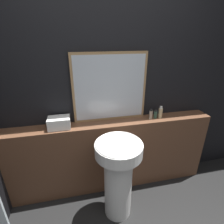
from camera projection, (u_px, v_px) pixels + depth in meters
The scene contains 8 objects.
wall_back at pixel (109, 87), 1.90m from camera, with size 8.00×0.06×2.50m.
vanity_counter at pixel (112, 155), 2.10m from camera, with size 2.34×0.22×0.89m.
pedestal_sink at pixel (118, 174), 1.72m from camera, with size 0.44×0.44×0.88m.
mirror at pixel (110, 88), 1.86m from camera, with size 0.80×0.03×0.73m.
towel_stack at pixel (59, 123), 1.79m from camera, with size 0.22×0.16×0.11m.
shampoo_bottle at pixel (151, 114), 1.99m from camera, with size 0.04×0.04×0.12m.
conditioner_bottle at pixel (155, 114), 2.01m from camera, with size 0.04×0.04×0.10m.
lotion_bottle at pixel (160, 112), 2.01m from camera, with size 0.04×0.04×0.14m.
Camera 1 is at (-0.37, -0.24, 1.77)m, focal length 28.00 mm.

